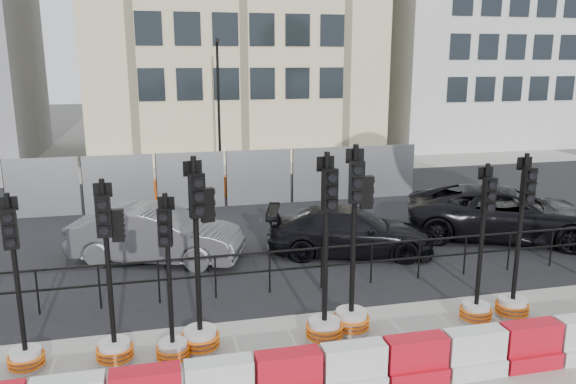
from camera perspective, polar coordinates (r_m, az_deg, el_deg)
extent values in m
plane|color=#51514C|center=(11.69, -0.65, -12.58)|extent=(120.00, 120.00, 0.00)
cube|color=black|center=(18.14, -5.52, -3.03)|extent=(40.00, 14.00, 0.03)
cube|color=gray|center=(26.85, -8.17, 2.25)|extent=(40.00, 4.00, 0.02)
cube|color=silver|center=(37.70, 18.36, 17.09)|extent=(12.00, 9.00, 16.00)
cylinder|color=black|center=(12.60, -24.10, -9.34)|extent=(0.04, 0.04, 1.00)
cylinder|color=black|center=(12.42, -18.60, -9.18)|extent=(0.04, 0.04, 1.00)
cylinder|color=black|center=(12.35, -12.99, -8.93)|extent=(0.04, 0.04, 1.00)
cylinder|color=black|center=(12.40, -7.38, -8.60)|extent=(0.04, 0.04, 1.00)
cylinder|color=black|center=(12.56, -1.87, -8.19)|extent=(0.04, 0.04, 1.00)
cylinder|color=black|center=(12.84, 3.43, -7.73)|extent=(0.04, 0.04, 1.00)
cylinder|color=black|center=(13.21, 8.46, -7.23)|extent=(0.04, 0.04, 1.00)
cylinder|color=black|center=(13.68, 13.17, -6.71)|extent=(0.04, 0.04, 1.00)
cylinder|color=black|center=(14.24, 17.53, -6.19)|extent=(0.04, 0.04, 1.00)
cylinder|color=black|center=(14.88, 21.53, -5.68)|extent=(0.04, 0.04, 1.00)
cylinder|color=black|center=(15.58, 25.18, -5.18)|extent=(0.04, 0.04, 1.00)
cube|color=black|center=(12.39, -1.89, -6.13)|extent=(18.00, 0.04, 0.04)
cube|color=black|center=(12.54, -1.88, -7.98)|extent=(18.00, 0.04, 0.04)
cube|color=gray|center=(20.04, -23.66, 0.37)|extent=(2.30, 0.05, 2.00)
cylinder|color=black|center=(20.28, -26.85, 0.19)|extent=(0.05, 0.05, 2.00)
cube|color=gray|center=(19.74, -16.80, 0.74)|extent=(2.30, 0.05, 2.00)
cylinder|color=black|center=(19.84, -20.11, 0.56)|extent=(0.05, 0.05, 2.00)
cube|color=gray|center=(19.72, -9.84, 1.12)|extent=(2.30, 0.05, 2.00)
cylinder|color=black|center=(19.69, -13.18, 0.94)|extent=(0.05, 0.05, 2.00)
cube|color=gray|center=(20.00, -2.96, 1.46)|extent=(2.30, 0.05, 2.00)
cylinder|color=black|center=(19.83, -6.23, 1.30)|extent=(0.05, 0.05, 2.00)
cube|color=gray|center=(20.55, 3.63, 1.78)|extent=(2.30, 0.05, 2.00)
cylinder|color=black|center=(20.26, 0.52, 1.63)|extent=(0.05, 0.05, 2.00)
cube|color=gray|center=(21.37, 9.81, 2.05)|extent=(2.30, 0.05, 2.00)
cylinder|color=black|center=(20.95, 6.91, 1.93)|extent=(0.05, 0.05, 2.00)
cube|color=orange|center=(21.35, -17.55, -0.03)|extent=(1.00, 0.40, 0.80)
cube|color=orange|center=(21.29, -12.18, 0.25)|extent=(1.00, 0.40, 0.80)
cube|color=orange|center=(21.41, -6.83, 0.54)|extent=(1.00, 0.40, 0.80)
cube|color=orange|center=(21.71, -1.58, 0.81)|extent=(1.00, 0.40, 0.80)
cube|color=orange|center=(22.20, 3.48, 1.07)|extent=(1.00, 0.40, 0.80)
cube|color=orange|center=(22.84, 8.29, 1.30)|extent=(1.00, 0.40, 0.80)
cylinder|color=black|center=(25.50, -7.05, 8.49)|extent=(0.12, 0.12, 6.00)
cube|color=black|center=(25.18, -7.18, 15.04)|extent=(0.12, 0.50, 0.12)
cube|color=white|center=(8.77, -7.02, -18.08)|extent=(1.00, 0.35, 0.50)
cube|color=red|center=(8.92, 0.02, -17.40)|extent=(1.00, 0.35, 0.50)
cube|color=white|center=(9.39, 6.62, -18.64)|extent=(1.00, 0.50, 0.30)
cube|color=white|center=(9.18, 6.69, -16.52)|extent=(1.00, 0.35, 0.50)
cube|color=red|center=(9.76, 12.71, -17.57)|extent=(1.00, 0.50, 0.30)
cube|color=red|center=(9.56, 12.84, -15.51)|extent=(1.00, 0.35, 0.50)
cube|color=white|center=(10.22, 18.25, -16.42)|extent=(1.00, 0.50, 0.30)
cube|color=white|center=(10.03, 18.42, -14.43)|extent=(1.00, 0.35, 0.50)
cube|color=red|center=(10.76, 23.20, -15.26)|extent=(1.00, 0.50, 0.30)
cube|color=red|center=(10.58, 23.40, -13.35)|extent=(1.00, 0.35, 0.50)
cylinder|color=silver|center=(10.78, -25.04, -15.17)|extent=(0.50, 0.50, 0.37)
torus|color=#DC5B0B|center=(10.82, -25.00, -15.52)|extent=(0.61, 0.61, 0.05)
torus|color=#DC5B0B|center=(10.78, -25.04, -15.17)|extent=(0.61, 0.61, 0.05)
torus|color=#DC5B0B|center=(10.75, -25.08, -14.82)|extent=(0.61, 0.61, 0.05)
cylinder|color=black|center=(10.19, -25.86, -7.75)|extent=(0.08, 0.08, 2.79)
cube|color=black|center=(9.83, -26.41, -3.40)|extent=(0.24, 0.16, 0.65)
cylinder|color=black|center=(9.82, -26.33, -4.66)|extent=(0.14, 0.06, 0.14)
cylinder|color=black|center=(9.76, -26.46, -3.52)|extent=(0.14, 0.06, 0.14)
cylinder|color=black|center=(9.71, -26.58, -2.36)|extent=(0.14, 0.06, 0.14)
cube|color=black|center=(9.90, -26.54, -1.06)|extent=(0.28, 0.06, 0.22)
cylinder|color=silver|center=(10.48, -17.17, -15.26)|extent=(0.53, 0.53, 0.39)
torus|color=#DC5B0B|center=(10.51, -17.14, -15.64)|extent=(0.64, 0.64, 0.05)
torus|color=#DC5B0B|center=(10.48, -17.17, -15.26)|extent=(0.64, 0.64, 0.05)
torus|color=#DC5B0B|center=(10.44, -17.20, -14.88)|extent=(0.64, 0.64, 0.05)
cylinder|color=black|center=(9.84, -17.80, -7.15)|extent=(0.09, 0.09, 2.95)
cube|color=black|center=(9.46, -18.23, -2.36)|extent=(0.24, 0.14, 0.69)
cylinder|color=black|center=(9.44, -18.18, -3.75)|extent=(0.15, 0.05, 0.15)
cylinder|color=black|center=(9.38, -18.27, -2.49)|extent=(0.15, 0.05, 0.15)
cylinder|color=black|center=(9.33, -18.37, -1.21)|extent=(0.15, 0.05, 0.15)
cube|color=black|center=(9.54, -18.31, 0.20)|extent=(0.30, 0.03, 0.24)
cube|color=black|center=(9.61, -16.92, -3.25)|extent=(0.20, 0.13, 0.54)
cylinder|color=silver|center=(10.29, -11.60, -15.58)|extent=(0.49, 0.49, 0.36)
torus|color=#DC5B0B|center=(10.32, -11.58, -15.93)|extent=(0.59, 0.59, 0.05)
torus|color=#DC5B0B|center=(10.29, -11.60, -15.58)|extent=(0.59, 0.59, 0.05)
torus|color=#DC5B0B|center=(10.25, -11.62, -15.22)|extent=(0.59, 0.59, 0.05)
cylinder|color=black|center=(9.67, -12.00, -8.00)|extent=(0.08, 0.08, 2.73)
cube|color=black|center=(9.31, -12.39, -3.54)|extent=(0.24, 0.18, 0.64)
cylinder|color=black|center=(9.30, -12.43, -4.85)|extent=(0.14, 0.08, 0.14)
cylinder|color=black|center=(9.24, -12.49, -3.67)|extent=(0.14, 0.08, 0.14)
cylinder|color=black|center=(9.19, -12.55, -2.47)|extent=(0.14, 0.08, 0.14)
cube|color=black|center=(9.37, -12.28, -1.12)|extent=(0.27, 0.09, 0.22)
cylinder|color=silver|center=(10.49, -8.89, -14.63)|extent=(0.58, 0.58, 0.43)
torus|color=#DC5B0B|center=(10.53, -8.87, -15.05)|extent=(0.70, 0.70, 0.05)
torus|color=#DC5B0B|center=(10.49, -8.89, -14.63)|extent=(0.70, 0.70, 0.05)
torus|color=#DC5B0B|center=(10.45, -8.91, -14.22)|extent=(0.70, 0.70, 0.05)
cylinder|color=black|center=(9.81, -9.25, -5.71)|extent=(0.10, 0.10, 3.23)
cube|color=black|center=(9.42, -9.22, -0.37)|extent=(0.29, 0.21, 0.75)
cylinder|color=black|center=(9.40, -9.00, -1.88)|extent=(0.17, 0.09, 0.16)
cylinder|color=black|center=(9.34, -9.06, -0.48)|extent=(0.17, 0.09, 0.16)
cylinder|color=black|center=(9.29, -9.11, 0.93)|extent=(0.17, 0.09, 0.16)
cube|color=black|center=(9.51, -9.68, 2.39)|extent=(0.32, 0.11, 0.26)
cube|color=black|center=(9.66, -8.20, -1.31)|extent=(0.24, 0.19, 0.59)
cylinder|color=silver|center=(10.72, 3.70, -13.85)|extent=(0.58, 0.58, 0.43)
torus|color=#DC5B0B|center=(10.76, 3.70, -14.26)|extent=(0.70, 0.70, 0.05)
torus|color=#DC5B0B|center=(10.72, 3.70, -13.85)|extent=(0.70, 0.70, 0.05)
torus|color=#DC5B0B|center=(10.68, 3.71, -13.44)|extent=(0.70, 0.70, 0.05)
cylinder|color=black|center=(10.05, 3.85, -5.06)|extent=(0.10, 0.10, 3.24)
cube|color=black|center=(9.67, 4.26, 0.18)|extent=(0.28, 0.18, 0.76)
cylinder|color=black|center=(9.65, 4.45, -1.30)|extent=(0.17, 0.07, 0.16)
cylinder|color=black|center=(9.59, 4.48, 0.07)|extent=(0.17, 0.07, 0.16)
cylinder|color=black|center=(9.54, 4.50, 1.46)|extent=(0.17, 0.07, 0.16)
cube|color=black|center=(9.75, 3.82, 2.89)|extent=(0.33, 0.07, 0.26)
cylinder|color=silver|center=(11.08, 6.42, -12.92)|extent=(0.60, 0.60, 0.44)
torus|color=#DC5B0B|center=(11.12, 6.41, -13.33)|extent=(0.72, 0.72, 0.06)
torus|color=#DC5B0B|center=(11.08, 6.42, -12.92)|extent=(0.72, 0.72, 0.06)
torus|color=#DC5B0B|center=(11.04, 6.43, -12.51)|extent=(0.72, 0.72, 0.06)
cylinder|color=black|center=(10.43, 6.67, -4.19)|extent=(0.10, 0.10, 3.31)
cube|color=black|center=(10.05, 6.98, 1.00)|extent=(0.28, 0.19, 0.77)
cylinder|color=black|center=(10.02, 7.05, -0.47)|extent=(0.17, 0.08, 0.17)
cylinder|color=black|center=(9.96, 7.09, 0.89)|extent=(0.17, 0.08, 0.17)
cylinder|color=black|center=(9.91, 7.13, 2.26)|extent=(0.17, 0.08, 0.17)
cube|color=black|center=(10.15, 6.81, 3.67)|extent=(0.33, 0.08, 0.26)
cube|color=black|center=(10.27, 7.99, -0.02)|extent=(0.24, 0.17, 0.61)
cylinder|color=silver|center=(12.00, 18.52, -11.56)|extent=(0.53, 0.53, 0.39)
torus|color=#DC5B0B|center=(12.04, 18.49, -11.90)|extent=(0.63, 0.63, 0.05)
torus|color=#DC5B0B|center=(12.00, 18.52, -11.56)|extent=(0.63, 0.63, 0.05)
torus|color=#DC5B0B|center=(11.97, 18.55, -11.22)|extent=(0.63, 0.63, 0.05)
cylinder|color=black|center=(11.45, 19.09, -4.45)|extent=(0.09, 0.09, 2.92)
cube|color=black|center=(11.13, 19.73, -0.31)|extent=(0.24, 0.14, 0.68)
cylinder|color=black|center=(11.12, 19.85, -1.48)|extent=(0.15, 0.05, 0.15)
cylinder|color=black|center=(11.07, 19.94, -0.41)|extent=(0.15, 0.05, 0.15)
cylinder|color=black|center=(11.02, 20.03, 0.68)|extent=(0.15, 0.05, 0.15)
cube|color=black|center=(11.20, 19.43, 1.83)|extent=(0.29, 0.04, 0.23)
cylinder|color=silver|center=(12.45, 21.80, -10.87)|extent=(0.55, 0.55, 0.41)
torus|color=#DC5B0B|center=(12.48, 21.76, -11.22)|extent=(0.66, 0.66, 0.05)
torus|color=#DC5B0B|center=(12.45, 21.80, -10.87)|extent=(0.66, 0.66, 0.05)
torus|color=#DC5B0B|center=(12.42, 21.83, -10.53)|extent=(0.66, 0.66, 0.05)
cylinder|color=black|center=(11.90, 22.47, -3.65)|extent=(0.09, 0.09, 3.07)
cube|color=black|center=(11.58, 23.21, 0.55)|extent=(0.25, 0.15, 0.72)
cylinder|color=black|center=(11.57, 23.34, -0.63)|extent=(0.15, 0.05, 0.15)
cylinder|color=black|center=(11.52, 23.44, 0.46)|extent=(0.15, 0.05, 0.15)
cylinder|color=black|center=(11.48, 23.55, 1.55)|extent=(0.15, 0.05, 0.15)
cube|color=black|center=(11.66, 22.88, 2.70)|extent=(0.31, 0.04, 0.25)
imported|color=#525258|center=(14.85, -13.23, -4.22)|extent=(4.37, 5.36, 1.44)
imported|color=black|center=(15.09, 6.29, -3.97)|extent=(4.10, 5.36, 1.28)
imported|color=black|center=(17.45, 21.07, -1.99)|extent=(6.71, 7.42, 1.53)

